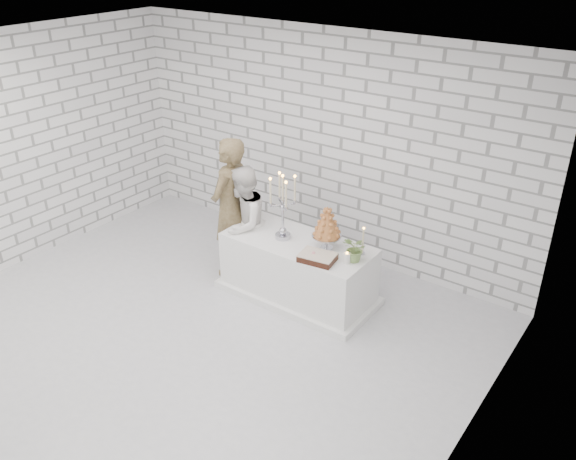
{
  "coord_description": "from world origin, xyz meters",
  "views": [
    {
      "loc": [
        4.0,
        -3.77,
        4.07
      ],
      "look_at": [
        0.58,
        0.97,
        1.05
      ],
      "focal_mm": 36.98,
      "sensor_mm": 36.0,
      "label": 1
    }
  ],
  "objects_px": {
    "cake_table": "(298,269)",
    "bride": "(244,224)",
    "groom": "(230,208)",
    "croquembouche": "(327,228)",
    "candelabra": "(283,207)"
  },
  "relations": [
    {
      "from": "groom",
      "to": "candelabra",
      "type": "bearing_deg",
      "value": 78.12
    },
    {
      "from": "bride",
      "to": "candelabra",
      "type": "xyz_separation_m",
      "value": [
        0.62,
        -0.01,
        0.41
      ]
    },
    {
      "from": "cake_table",
      "to": "bride",
      "type": "xyz_separation_m",
      "value": [
        -0.82,
        -0.02,
        0.38
      ]
    },
    {
      "from": "groom",
      "to": "bride",
      "type": "xyz_separation_m",
      "value": [
        0.22,
        -0.01,
        -0.16
      ]
    },
    {
      "from": "bride",
      "to": "candelabra",
      "type": "height_order",
      "value": "candelabra"
    },
    {
      "from": "cake_table",
      "to": "candelabra",
      "type": "distance_m",
      "value": 0.81
    },
    {
      "from": "candelabra",
      "to": "croquembouche",
      "type": "distance_m",
      "value": 0.58
    },
    {
      "from": "groom",
      "to": "croquembouche",
      "type": "relative_size",
      "value": 3.41
    },
    {
      "from": "cake_table",
      "to": "candelabra",
      "type": "relative_size",
      "value": 2.22
    },
    {
      "from": "groom",
      "to": "bride",
      "type": "distance_m",
      "value": 0.27
    },
    {
      "from": "groom",
      "to": "candelabra",
      "type": "xyz_separation_m",
      "value": [
        0.84,
        -0.02,
        0.25
      ]
    },
    {
      "from": "groom",
      "to": "croquembouche",
      "type": "distance_m",
      "value": 1.4
    },
    {
      "from": "croquembouche",
      "to": "groom",
      "type": "bearing_deg",
      "value": -177.2
    },
    {
      "from": "croquembouche",
      "to": "bride",
      "type": "bearing_deg",
      "value": -176.18
    },
    {
      "from": "groom",
      "to": "candelabra",
      "type": "distance_m",
      "value": 0.88
    }
  ]
}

